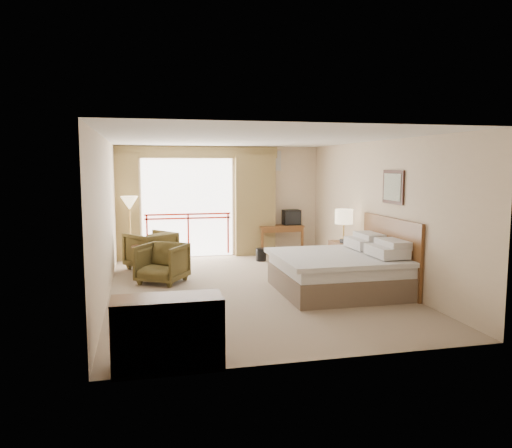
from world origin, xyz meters
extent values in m
plane|color=gray|center=(0.00, 0.00, 0.00)|extent=(7.00, 7.00, 0.00)
plane|color=white|center=(0.00, 0.00, 2.70)|extent=(7.00, 7.00, 0.00)
plane|color=beige|center=(0.00, 3.50, 1.35)|extent=(5.00, 0.00, 5.00)
plane|color=beige|center=(0.00, -3.50, 1.35)|extent=(5.00, 0.00, 5.00)
plane|color=beige|center=(-2.50, 0.00, 1.35)|extent=(0.00, 7.00, 7.00)
plane|color=beige|center=(2.50, 0.00, 1.35)|extent=(0.00, 7.00, 7.00)
plane|color=white|center=(-0.80, 3.48, 1.20)|extent=(2.40, 0.00, 2.40)
cube|color=red|center=(-0.80, 3.46, 0.95)|extent=(2.09, 0.03, 0.04)
cube|color=red|center=(-0.80, 3.46, 1.05)|extent=(2.09, 0.03, 0.04)
cube|color=red|center=(-1.79, 3.46, 0.55)|extent=(0.04, 0.03, 1.00)
cube|color=red|center=(-0.80, 3.46, 0.55)|extent=(0.04, 0.03, 1.00)
cube|color=red|center=(0.19, 3.46, 0.55)|extent=(0.04, 0.03, 1.00)
cube|color=olive|center=(-2.45, 3.35, 1.25)|extent=(1.00, 0.26, 2.50)
cube|color=olive|center=(0.85, 3.35, 1.25)|extent=(1.00, 0.26, 2.50)
cube|color=olive|center=(-0.80, 3.38, 2.55)|extent=(4.40, 0.22, 0.28)
cube|color=silver|center=(1.30, 3.47, 2.35)|extent=(0.50, 0.04, 0.50)
cube|color=brown|center=(1.45, -0.60, 0.20)|extent=(2.05, 2.00, 0.40)
cube|color=silver|center=(1.45, -0.60, 0.50)|extent=(2.01, 1.96, 0.22)
cube|color=silver|center=(1.40, -0.60, 0.63)|extent=(2.09, 2.06, 0.08)
cube|color=silver|center=(2.15, -1.05, 0.78)|extent=(0.50, 0.75, 0.18)
cube|color=silver|center=(2.15, -0.15, 0.78)|extent=(0.50, 0.75, 0.18)
cube|color=silver|center=(2.28, -1.05, 0.90)|extent=(0.40, 0.70, 0.14)
cube|color=silver|center=(2.28, -0.15, 0.90)|extent=(0.40, 0.70, 0.14)
cube|color=brown|center=(2.46, -0.60, 0.65)|extent=(0.06, 2.10, 1.30)
cube|color=black|center=(2.48, -0.60, 1.85)|extent=(0.03, 0.72, 0.60)
cube|color=silver|center=(2.46, -0.60, 1.85)|extent=(0.01, 0.60, 0.48)
cube|color=brown|center=(2.15, 0.77, 0.34)|extent=(0.50, 0.59, 0.67)
cylinder|color=tan|center=(2.15, 0.82, 0.71)|extent=(0.15, 0.15, 0.04)
cylinder|color=tan|center=(2.15, 0.82, 0.91)|extent=(0.03, 0.03, 0.39)
cylinder|color=#FFE5B2|center=(2.15, 0.82, 1.19)|extent=(0.37, 0.37, 0.30)
cube|color=black|center=(2.10, 0.62, 0.71)|extent=(0.20, 0.16, 0.08)
cube|color=brown|center=(1.50, 3.32, 0.71)|extent=(1.13, 0.54, 0.05)
cube|color=brown|center=(0.98, 3.09, 0.35)|extent=(0.06, 0.06, 0.70)
cube|color=brown|center=(2.01, 3.09, 0.35)|extent=(0.06, 0.06, 0.70)
cube|color=brown|center=(0.98, 3.56, 0.35)|extent=(0.06, 0.06, 0.70)
cube|color=brown|center=(2.01, 3.56, 0.35)|extent=(0.06, 0.06, 0.70)
cube|color=brown|center=(1.50, 3.56, 0.42)|extent=(1.03, 0.03, 0.52)
cube|color=brown|center=(1.50, 3.08, 0.64)|extent=(1.03, 0.03, 0.11)
cube|color=black|center=(1.80, 3.32, 0.92)|extent=(0.42, 0.33, 0.38)
cube|color=black|center=(1.80, 3.16, 0.92)|extent=(0.38, 0.02, 0.31)
cylinder|color=black|center=(1.15, 3.32, 0.86)|extent=(0.14, 0.14, 0.26)
cylinder|color=white|center=(1.30, 3.27, 0.78)|extent=(0.07, 0.07, 0.09)
cylinder|color=black|center=(0.80, 2.50, 0.15)|extent=(0.25, 0.25, 0.30)
imported|color=#403518|center=(-1.74, 2.17, 0.00)|extent=(1.23, 1.24, 0.82)
imported|color=#403518|center=(-1.55, 0.80, 0.00)|extent=(1.12, 1.13, 0.76)
cylinder|color=black|center=(-1.86, 1.61, 0.57)|extent=(0.54, 0.54, 0.04)
cylinder|color=black|center=(-1.86, 1.61, 0.29)|extent=(0.06, 0.06, 0.54)
cylinder|color=black|center=(-1.86, 1.61, 0.02)|extent=(0.39, 0.39, 0.03)
imported|color=white|center=(-1.86, 1.61, 0.60)|extent=(0.26, 0.29, 0.02)
cylinder|color=tan|center=(-2.17, 2.94, 0.01)|extent=(0.25, 0.25, 0.03)
cylinder|color=tan|center=(-2.17, 2.94, 0.67)|extent=(0.03, 0.03, 1.34)
cone|color=#FFE5B2|center=(-2.17, 2.94, 1.38)|extent=(0.39, 0.39, 0.31)
cube|color=brown|center=(-1.67, -3.32, 0.40)|extent=(1.20, 0.50, 0.80)
cube|color=black|center=(-1.67, -3.57, 0.40)|extent=(1.10, 0.02, 0.70)
camera|label=1|loc=(-1.93, -8.72, 2.23)|focal=35.00mm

